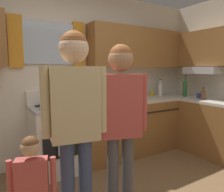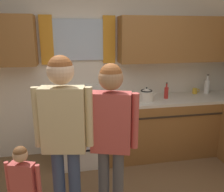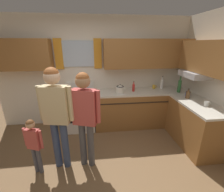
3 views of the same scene
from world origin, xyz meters
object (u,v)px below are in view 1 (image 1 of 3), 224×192
Objects in this scene: bottle_milk_white at (160,89)px; mug_cobalt_blue at (199,96)px; bottle_wine_green at (185,88)px; adult_in_plaid at (120,112)px; bottle_squat_brown at (203,95)px; adult_holding_child at (75,112)px; mug_mustard_yellow at (152,94)px; small_child at (32,186)px; bottle_sauce_red at (133,94)px; stove_oven at (57,137)px; stovetop_kettle at (118,96)px.

mug_cobalt_blue is (0.32, -0.62, -0.08)m from bottle_milk_white.
bottle_wine_green is 2.38m from adult_in_plaid.
adult_holding_child is (-2.52, -0.64, 0.09)m from bottle_squat_brown.
bottle_squat_brown is 0.89m from mug_mustard_yellow.
adult_in_plaid is 1.69× the size of small_child.
bottle_milk_white is at bearing 108.08° from bottle_squat_brown.
mug_cobalt_blue is (1.10, -0.46, -0.05)m from bottle_sauce_red.
bottle_wine_green is at bearing 85.97° from bottle_squat_brown.
adult_holding_child is at bearing -148.53° from bottle_milk_white.
mug_mustard_yellow is 2.91m from small_child.
adult_holding_child reaches higher than mug_cobalt_blue.
bottle_wine_green is at bearing 100.50° from mug_cobalt_blue.
small_child is (-2.97, -0.88, -0.34)m from mug_cobalt_blue.
bottle_wine_green is at bearing -51.97° from bottle_milk_white.
bottle_wine_green is at bearing 21.40° from small_child.
bottle_squat_brown is 0.12× the size of adult_holding_child.
adult_holding_child is (-2.55, -1.04, 0.01)m from bottle_wine_green.
bottle_squat_brown is at bearing 17.26° from adult_in_plaid.
adult_in_plaid reaches higher than small_child.
mug_mustard_yellow is at bearing 17.38° from bottle_sauce_red.
adult_holding_child is (-1.51, -1.23, 0.07)m from bottle_sauce_red.
mug_mustard_yellow is at bearing 5.39° from stove_oven.
mug_mustard_yellow is at bearing 34.12° from adult_holding_child.
bottle_wine_green is 3.43× the size of mug_cobalt_blue.
bottle_wine_green reaches higher than bottle_sauce_red.
bottle_milk_white is 2.73× the size of mug_cobalt_blue.
mug_mustard_yellow is (1.87, 0.18, 0.48)m from stove_oven.
bottle_wine_green is (0.27, -0.35, 0.03)m from bottle_milk_white.
adult_in_plaid is (-2.18, -0.79, 0.07)m from mug_cobalt_blue.
stovetop_kettle reaches higher than stove_oven.
adult_in_plaid reaches higher than stovetop_kettle.
adult_holding_child is (-0.22, -1.24, 0.60)m from stove_oven.
adult_holding_child reaches higher than bottle_milk_white.
stovetop_kettle is 0.16× the size of adult_holding_child.
bottle_wine_green is 1.39m from stovetop_kettle.
stove_oven is 1.38m from adult_in_plaid.
stovetop_kettle is 1.39m from adult_in_plaid.
adult_holding_child is at bearing -140.69° from bottle_sauce_red.
stovetop_kettle is (-1.11, -0.24, -0.02)m from bottle_milk_white.
bottle_squat_brown is at bearing -71.92° from bottle_milk_white.
stovetop_kettle is at bearing -4.98° from stove_oven.
mug_mustard_yellow is at bearing 15.67° from stovetop_kettle.
bottle_wine_green is 0.29m from mug_cobalt_blue.
stove_oven is 3.51× the size of bottle_milk_white.
bottle_milk_white is (-0.25, 0.75, 0.04)m from bottle_squat_brown.
stovetop_kettle is 2.02m from small_child.
adult_in_plaid is at bearing -162.74° from bottle_squat_brown.
mug_mustard_yellow reaches higher than mug_cobalt_blue.
bottle_milk_white is at bearing 117.68° from mug_cobalt_blue.
stove_oven reaches higher than small_child.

